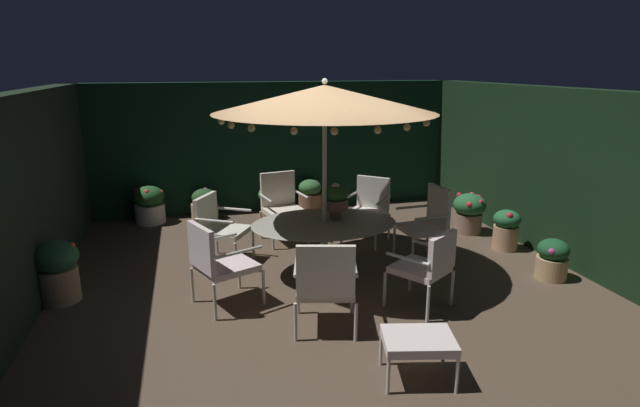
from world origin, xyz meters
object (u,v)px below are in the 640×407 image
patio_chair_northeast (428,264)px  patio_chair_southwest (218,225)px  patio_chair_southeast (369,206)px  potted_plant_right_near (310,195)px  potted_plant_front_corner (149,204)px  potted_plant_left_near (552,259)px  patio_umbrella (325,99)px  potted_plant_left_far (270,199)px  patio_chair_south (282,202)px  potted_plant_back_left (506,228)px  patio_chair_north (326,282)px  potted_plant_right_far (57,270)px  patio_chair_west (217,260)px  ottoman_footrest (418,342)px  patio_dining_table (324,230)px  potted_plant_back_right (469,211)px  potted_plant_back_center (204,204)px  centerpiece_planter (335,198)px  patio_chair_east (429,220)px

patio_chair_northeast → patio_chair_southwest: size_ratio=0.97×
patio_chair_southeast → potted_plant_right_near: bearing=104.4°
patio_chair_northeast → potted_plant_front_corner: (-3.14, 4.11, -0.20)m
potted_plant_left_near → potted_plant_front_corner: bearing=143.4°
patio_umbrella → potted_plant_right_near: (0.52, 2.97, -1.94)m
patio_chair_northeast → potted_plant_front_corner: patio_chair_northeast is taller
potted_plant_left_far → potted_plant_left_near: bearing=-50.8°
patio_chair_south → potted_plant_back_left: size_ratio=1.75×
patio_chair_north → patio_umbrella: bearing=75.5°
potted_plant_right_far → patio_chair_west: bearing=-18.7°
patio_chair_north → patio_chair_west: (-1.00, 0.85, 0.00)m
patio_umbrella → potted_plant_front_corner: patio_umbrella is taller
ottoman_footrest → potted_plant_right_near: potted_plant_right_near is taller
potted_plant_right_far → patio_umbrella: bearing=0.1°
patio_dining_table → patio_chair_south: 1.50m
patio_chair_south → potted_plant_back_right: size_ratio=1.62×
patio_chair_north → potted_plant_left_far: bearing=88.3°
patio_dining_table → patio_chair_northeast: (0.84, -1.23, -0.06)m
potted_plant_front_corner → potted_plant_left_near: bearing=-36.6°
patio_umbrella → potted_plant_back_center: bearing=115.7°
patio_dining_table → ottoman_footrest: 2.44m
patio_dining_table → potted_plant_front_corner: 3.70m
patio_chair_southwest → ottoman_footrest: 3.50m
centerpiece_planter → potted_plant_left_far: 2.82m
potted_plant_back_right → potted_plant_right_near: (-2.17, 1.91, -0.07)m
potted_plant_back_right → patio_chair_northeast: bearing=-129.0°
centerpiece_planter → potted_plant_back_left: size_ratio=0.80×
ottoman_footrest → potted_plant_left_near: size_ratio=1.32×
patio_chair_north → patio_chair_south: 2.93m
patio_chair_north → patio_chair_northeast: patio_chair_north is taller
potted_plant_back_left → potted_plant_back_center: size_ratio=1.10×
patio_chair_southeast → patio_chair_west: patio_chair_west is taller
patio_chair_west → patio_umbrella: bearing=23.5°
patio_chair_north → patio_chair_southeast: bearing=61.8°
patio_chair_north → potted_plant_left_far: (0.13, 4.26, -0.25)m
centerpiece_planter → patio_chair_northeast: size_ratio=0.53×
ottoman_footrest → potted_plant_front_corner: (-2.49, 5.30, -0.02)m
patio_chair_south → potted_plant_front_corner: size_ratio=1.61×
patio_umbrella → potted_plant_back_left: 3.41m
patio_chair_southeast → potted_plant_right_far: (-4.14, -1.12, -0.16)m
patio_chair_south → potted_plant_right_near: bearing=61.8°
patio_chair_southeast → patio_chair_east: bearing=-64.0°
patio_chair_southeast → patio_chair_northeast: bearing=-94.0°
patio_chair_south → potted_plant_back_right: 3.01m
patio_chair_southeast → ottoman_footrest: bearing=-103.1°
patio_dining_table → ottoman_footrest: (0.18, -2.42, -0.24)m
patio_chair_southeast → patio_chair_southwest: patio_chair_southeast is taller
potted_plant_left_near → patio_chair_south: bearing=142.3°
potted_plant_back_left → patio_chair_east: bearing=-174.4°
potted_plant_back_left → potted_plant_right_far: size_ratio=0.83×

